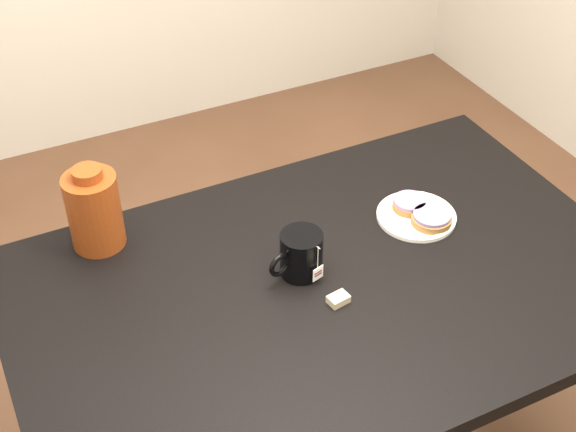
{
  "coord_description": "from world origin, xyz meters",
  "views": [
    {
      "loc": [
        -0.66,
        -1.13,
        1.98
      ],
      "look_at": [
        -0.01,
        0.18,
        0.81
      ],
      "focal_mm": 50.0,
      "sensor_mm": 36.0,
      "label": 1
    }
  ],
  "objects_px": {
    "teabag_pouch": "(338,299)",
    "mug": "(301,254)",
    "bagel_back": "(410,204)",
    "bagel_front": "(431,218)",
    "plate": "(416,215)",
    "bagel_package": "(94,210)",
    "table": "(326,308)"
  },
  "relations": [
    {
      "from": "table",
      "to": "plate",
      "type": "xyz_separation_m",
      "value": [
        0.3,
        0.1,
        0.09
      ]
    },
    {
      "from": "bagel_front",
      "to": "teabag_pouch",
      "type": "distance_m",
      "value": 0.35
    },
    {
      "from": "plate",
      "to": "teabag_pouch",
      "type": "relative_size",
      "value": 4.32
    },
    {
      "from": "table",
      "to": "plate",
      "type": "bearing_deg",
      "value": 18.91
    },
    {
      "from": "bagel_front",
      "to": "bagel_back",
      "type": "bearing_deg",
      "value": 102.85
    },
    {
      "from": "mug",
      "to": "bagel_package",
      "type": "height_order",
      "value": "bagel_package"
    },
    {
      "from": "mug",
      "to": "plate",
      "type": "bearing_deg",
      "value": -7.81
    },
    {
      "from": "teabag_pouch",
      "to": "mug",
      "type": "bearing_deg",
      "value": 103.8
    },
    {
      "from": "table",
      "to": "teabag_pouch",
      "type": "distance_m",
      "value": 0.11
    },
    {
      "from": "teabag_pouch",
      "to": "bagel_package",
      "type": "xyz_separation_m",
      "value": [
        -0.41,
        0.43,
        0.09
      ]
    },
    {
      "from": "bagel_back",
      "to": "bagel_package",
      "type": "distance_m",
      "value": 0.76
    },
    {
      "from": "table",
      "to": "teabag_pouch",
      "type": "bearing_deg",
      "value": -98.77
    },
    {
      "from": "bagel_front",
      "to": "plate",
      "type": "bearing_deg",
      "value": 108.19
    },
    {
      "from": "plate",
      "to": "mug",
      "type": "bearing_deg",
      "value": -171.84
    },
    {
      "from": "table",
      "to": "bagel_package",
      "type": "xyz_separation_m",
      "value": [
        -0.42,
        0.36,
        0.18
      ]
    },
    {
      "from": "mug",
      "to": "bagel_package",
      "type": "relative_size",
      "value": 0.72
    },
    {
      "from": "table",
      "to": "bagel_back",
      "type": "relative_size",
      "value": 15.59
    },
    {
      "from": "bagel_front",
      "to": "bagel_package",
      "type": "xyz_separation_m",
      "value": [
        -0.74,
        0.3,
        0.07
      ]
    },
    {
      "from": "mug",
      "to": "teabag_pouch",
      "type": "bearing_deg",
      "value": -92.17
    },
    {
      "from": "bagel_package",
      "to": "bagel_front",
      "type": "bearing_deg",
      "value": -21.9
    },
    {
      "from": "plate",
      "to": "bagel_package",
      "type": "relative_size",
      "value": 0.92
    },
    {
      "from": "bagel_front",
      "to": "bagel_package",
      "type": "bearing_deg",
      "value": 158.1
    },
    {
      "from": "bagel_back",
      "to": "bagel_front",
      "type": "bearing_deg",
      "value": -77.15
    },
    {
      "from": "bagel_front",
      "to": "teabag_pouch",
      "type": "relative_size",
      "value": 2.48
    },
    {
      "from": "table",
      "to": "mug",
      "type": "bearing_deg",
      "value": 126.53
    },
    {
      "from": "plate",
      "to": "bagel_back",
      "type": "relative_size",
      "value": 2.17
    },
    {
      "from": "table",
      "to": "bagel_package",
      "type": "bearing_deg",
      "value": 139.45
    },
    {
      "from": "bagel_front",
      "to": "teabag_pouch",
      "type": "bearing_deg",
      "value": -158.41
    },
    {
      "from": "plate",
      "to": "teabag_pouch",
      "type": "xyz_separation_m",
      "value": [
        -0.31,
        -0.17,
        0.0
      ]
    },
    {
      "from": "plate",
      "to": "bagel_package",
      "type": "distance_m",
      "value": 0.77
    },
    {
      "from": "bagel_back",
      "to": "teabag_pouch",
      "type": "height_order",
      "value": "bagel_back"
    },
    {
      "from": "plate",
      "to": "teabag_pouch",
      "type": "distance_m",
      "value": 0.36
    }
  ]
}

